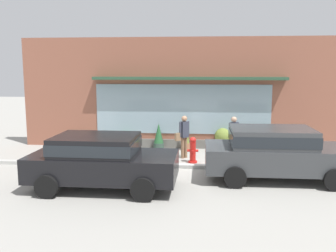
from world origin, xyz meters
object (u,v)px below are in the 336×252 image
object	(u,v)px
pedestrian_passerby	(234,134)
potted_plant_low_front	(126,140)
pedestrian_with_handbag	(184,134)
potted_plant_near_hydrant	(185,136)
potted_plant_corner_tall	(257,143)
potted_plant_trailing_edge	(307,141)
potted_plant_window_center	(223,138)
parked_car_dark_gray	(276,150)
fire_hydrant	(193,150)
potted_plant_by_entrance	(159,137)
potted_plant_window_left	(86,142)
parked_car_black	(101,158)

from	to	relation	value
pedestrian_passerby	potted_plant_low_front	bearing A→B (deg)	124.29
pedestrian_with_handbag	potted_plant_near_hydrant	xyz separation A→B (m)	(0.01, 1.43, -0.34)
potted_plant_corner_tall	potted_plant_near_hydrant	world-z (taller)	potted_plant_near_hydrant
pedestrian_passerby	potted_plant_trailing_edge	size ratio (longest dim) A/B	2.30
pedestrian_with_handbag	potted_plant_window_center	xyz separation A→B (m)	(1.52, 1.62, -0.42)
pedestrian_with_handbag	parked_car_dark_gray	bearing A→B (deg)	95.75
fire_hydrant	potted_plant_corner_tall	size ratio (longest dim) A/B	1.35
potted_plant_corner_tall	potted_plant_low_front	world-z (taller)	potted_plant_corner_tall
potted_plant_low_front	potted_plant_by_entrance	bearing A→B (deg)	-6.90
pedestrian_with_handbag	potted_plant_window_left	xyz separation A→B (m)	(-4.15, 1.39, -0.66)
potted_plant_window_center	potted_plant_corner_tall	bearing A→B (deg)	-12.72
pedestrian_passerby	potted_plant_window_center	world-z (taller)	pedestrian_passerby
potted_plant_trailing_edge	potted_plant_low_front	size ratio (longest dim) A/B	1.03
potted_plant_low_front	potted_plant_window_left	distance (m)	1.66
parked_car_dark_gray	fire_hydrant	bearing A→B (deg)	144.52
potted_plant_low_front	potted_plant_near_hydrant	distance (m)	2.53
parked_car_dark_gray	potted_plant_window_center	bearing A→B (deg)	108.23
potted_plant_corner_tall	potted_plant_window_center	world-z (taller)	potted_plant_window_center
potted_plant_near_hydrant	potted_plant_by_entrance	bearing A→B (deg)	178.65
pedestrian_passerby	pedestrian_with_handbag	bearing A→B (deg)	147.23
pedestrian_passerby	potted_plant_window_left	bearing A→B (deg)	131.47
potted_plant_by_entrance	potted_plant_window_left	bearing A→B (deg)	-178.75
potted_plant_corner_tall	potted_plant_low_front	distance (m)	5.39
pedestrian_passerby	parked_car_dark_gray	bearing A→B (deg)	-104.77
potted_plant_window_center	potted_plant_by_entrance	bearing A→B (deg)	-176.45
potted_plant_window_left	parked_car_dark_gray	bearing A→B (deg)	-28.68
pedestrian_with_handbag	potted_plant_near_hydrant	size ratio (longest dim) A/B	1.34
pedestrian_passerby	potted_plant_by_entrance	bearing A→B (deg)	118.86
parked_car_dark_gray	potted_plant_window_center	xyz separation A→B (m)	(-1.32, 4.05, -0.40)
pedestrian_with_handbag	potted_plant_window_center	size ratio (longest dim) A/B	1.79
pedestrian_with_handbag	potted_plant_by_entrance	size ratio (longest dim) A/B	1.47
pedestrian_with_handbag	potted_plant_by_entrance	world-z (taller)	pedestrian_with_handbag
pedestrian_with_handbag	fire_hydrant	bearing A→B (deg)	74.95
pedestrian_passerby	potted_plant_low_front	size ratio (longest dim) A/B	2.38
potted_plant_trailing_edge	potted_plant_window_center	world-z (taller)	potted_plant_window_center
potted_plant_corner_tall	potted_plant_near_hydrant	xyz separation A→B (m)	(-2.86, 0.12, 0.22)
fire_hydrant	potted_plant_window_left	world-z (taller)	fire_hydrant
fire_hydrant	potted_plant_corner_tall	distance (m)	3.19
pedestrian_with_handbag	potted_plant_window_left	distance (m)	4.43
fire_hydrant	pedestrian_with_handbag	world-z (taller)	pedestrian_with_handbag
parked_car_black	parked_car_dark_gray	size ratio (longest dim) A/B	0.94
potted_plant_corner_tall	potted_plant_window_left	xyz separation A→B (m)	(-7.02, 0.08, -0.10)
potted_plant_window_left	parked_car_black	bearing A→B (deg)	-68.05
parked_car_black	potted_plant_window_left	distance (m)	5.54
fire_hydrant	potted_plant_near_hydrant	distance (m)	2.11
potted_plant_window_center	potted_plant_near_hydrant	xyz separation A→B (m)	(-1.51, -0.19, 0.08)
pedestrian_with_handbag	potted_plant_trailing_edge	distance (m)	5.20
potted_plant_corner_tall	potted_plant_window_left	distance (m)	7.02
potted_plant_window_center	potted_plant_window_left	world-z (taller)	potted_plant_window_center
pedestrian_passerby	potted_plant_window_left	world-z (taller)	pedestrian_passerby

